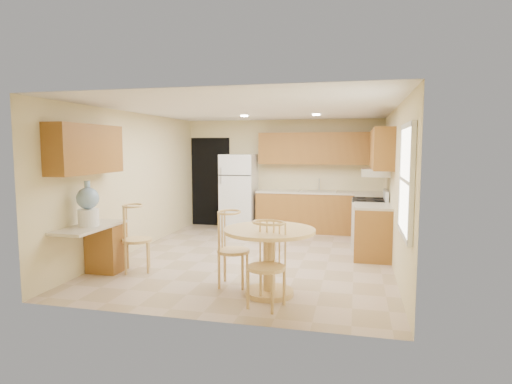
% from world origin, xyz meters
% --- Properties ---
extents(floor, '(5.50, 5.50, 0.00)m').
position_xyz_m(floor, '(0.00, 0.00, 0.00)').
color(floor, tan).
rests_on(floor, ground).
extents(ceiling, '(4.50, 5.50, 0.02)m').
position_xyz_m(ceiling, '(0.00, 0.00, 2.50)').
color(ceiling, white).
rests_on(ceiling, wall_back).
extents(wall_back, '(4.50, 0.02, 2.50)m').
position_xyz_m(wall_back, '(0.00, 2.75, 1.25)').
color(wall_back, beige).
rests_on(wall_back, floor).
extents(wall_front, '(4.50, 0.02, 2.50)m').
position_xyz_m(wall_front, '(0.00, -2.75, 1.25)').
color(wall_front, beige).
rests_on(wall_front, floor).
extents(wall_left, '(0.02, 5.50, 2.50)m').
position_xyz_m(wall_left, '(-2.25, 0.00, 1.25)').
color(wall_left, beige).
rests_on(wall_left, floor).
extents(wall_right, '(0.02, 5.50, 2.50)m').
position_xyz_m(wall_right, '(2.25, 0.00, 1.25)').
color(wall_right, beige).
rests_on(wall_right, floor).
extents(doorway, '(0.90, 0.02, 2.10)m').
position_xyz_m(doorway, '(-1.75, 2.73, 1.05)').
color(doorway, black).
rests_on(doorway, floor).
extents(base_cab_back, '(2.75, 0.60, 0.87)m').
position_xyz_m(base_cab_back, '(0.88, 2.45, 0.43)').
color(base_cab_back, '#9E6628').
rests_on(base_cab_back, floor).
extents(counter_back, '(2.75, 0.63, 0.04)m').
position_xyz_m(counter_back, '(0.88, 2.45, 0.89)').
color(counter_back, beige).
rests_on(counter_back, base_cab_back).
extents(base_cab_right_a, '(0.60, 0.59, 0.87)m').
position_xyz_m(base_cab_right_a, '(1.95, 1.85, 0.43)').
color(base_cab_right_a, '#9E6628').
rests_on(base_cab_right_a, floor).
extents(counter_right_a, '(0.63, 0.59, 0.04)m').
position_xyz_m(counter_right_a, '(1.95, 1.85, 0.89)').
color(counter_right_a, beige).
rests_on(counter_right_a, base_cab_right_a).
extents(base_cab_right_b, '(0.60, 0.80, 0.87)m').
position_xyz_m(base_cab_right_b, '(1.95, 0.40, 0.43)').
color(base_cab_right_b, '#9E6628').
rests_on(base_cab_right_b, floor).
extents(counter_right_b, '(0.63, 0.80, 0.04)m').
position_xyz_m(counter_right_b, '(1.95, 0.40, 0.89)').
color(counter_right_b, beige).
rests_on(counter_right_b, base_cab_right_b).
extents(upper_cab_back, '(2.75, 0.33, 0.70)m').
position_xyz_m(upper_cab_back, '(0.88, 2.58, 1.85)').
color(upper_cab_back, '#9E6628').
rests_on(upper_cab_back, wall_back).
extents(upper_cab_right, '(0.33, 2.42, 0.70)m').
position_xyz_m(upper_cab_right, '(2.08, 1.21, 1.85)').
color(upper_cab_right, '#9E6628').
rests_on(upper_cab_right, wall_right).
extents(upper_cab_left, '(0.33, 1.40, 0.70)m').
position_xyz_m(upper_cab_left, '(-2.08, -1.60, 1.85)').
color(upper_cab_left, '#9E6628').
rests_on(upper_cab_left, wall_left).
extents(sink, '(0.78, 0.44, 0.01)m').
position_xyz_m(sink, '(0.85, 2.45, 0.91)').
color(sink, silver).
rests_on(sink, counter_back).
extents(range_hood, '(0.50, 0.76, 0.14)m').
position_xyz_m(range_hood, '(2.00, 1.18, 1.42)').
color(range_hood, silver).
rests_on(range_hood, upper_cab_right).
extents(desk_pedestal, '(0.48, 0.42, 0.72)m').
position_xyz_m(desk_pedestal, '(-2.00, -1.32, 0.36)').
color(desk_pedestal, '#9E6628').
rests_on(desk_pedestal, floor).
extents(desk_top, '(0.50, 1.20, 0.04)m').
position_xyz_m(desk_top, '(-2.00, -1.70, 0.75)').
color(desk_top, beige).
rests_on(desk_top, desk_pedestal).
extents(window, '(0.06, 1.12, 1.30)m').
position_xyz_m(window, '(2.23, -1.85, 1.50)').
color(window, white).
rests_on(window, wall_right).
extents(can_light_a, '(0.14, 0.14, 0.02)m').
position_xyz_m(can_light_a, '(-0.50, 1.20, 2.48)').
color(can_light_a, white).
rests_on(can_light_a, ceiling).
extents(can_light_b, '(0.14, 0.14, 0.02)m').
position_xyz_m(can_light_b, '(0.90, 1.20, 2.48)').
color(can_light_b, white).
rests_on(can_light_b, ceiling).
extents(refrigerator, '(0.76, 0.74, 1.72)m').
position_xyz_m(refrigerator, '(-0.95, 2.40, 0.86)').
color(refrigerator, white).
rests_on(refrigerator, floor).
extents(stove, '(0.65, 0.76, 1.09)m').
position_xyz_m(stove, '(1.92, 1.18, 0.47)').
color(stove, white).
rests_on(stove, floor).
extents(dining_table, '(1.16, 1.16, 0.86)m').
position_xyz_m(dining_table, '(0.61, -1.78, 0.56)').
color(dining_table, '#DCB36E').
rests_on(dining_table, floor).
extents(chair_table_a, '(0.45, 0.58, 1.01)m').
position_xyz_m(chair_table_a, '(0.06, -1.62, 0.62)').
color(chair_table_a, '#DCB36E').
rests_on(chair_table_a, floor).
extents(chair_table_b, '(0.44, 0.47, 1.00)m').
position_xyz_m(chair_table_b, '(0.66, -2.30, 0.61)').
color(chair_table_b, '#DCB36E').
rests_on(chair_table_b, floor).
extents(chair_desk, '(0.45, 0.57, 1.01)m').
position_xyz_m(chair_desk, '(-1.55, -1.30, 0.61)').
color(chair_desk, '#DCB36E').
rests_on(chair_desk, floor).
extents(water_crock, '(0.31, 0.31, 0.64)m').
position_xyz_m(water_crock, '(-2.00, -1.73, 1.06)').
color(water_crock, white).
rests_on(water_crock, desk_top).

